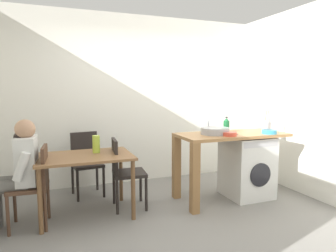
{
  "coord_description": "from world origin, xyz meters",
  "views": [
    {
      "loc": [
        -1.28,
        -3.1,
        1.51
      ],
      "look_at": [
        0.09,
        0.45,
        1.06
      ],
      "focal_mm": 32.39,
      "sensor_mm": 36.0,
      "label": 1
    }
  ],
  "objects": [
    {
      "name": "chair_spare_by_wall",
      "position": [
        -0.84,
        1.32,
        0.51
      ],
      "size": [
        0.44,
        0.44,
        0.9
      ],
      "rotation": [
        0.0,
        0.0,
        3.26
      ],
      "color": "black",
      "rests_on": "ground_plane"
    },
    {
      "name": "washing_machine",
      "position": [
        1.28,
        0.41,
        0.43
      ],
      "size": [
        0.6,
        0.61,
        0.86
      ],
      "color": "silver",
      "rests_on": "ground_plane"
    },
    {
      "name": "chair_opposite",
      "position": [
        -0.46,
        0.61,
        0.51
      ],
      "size": [
        0.43,
        0.43,
        0.9
      ],
      "rotation": [
        0.0,
        0.0,
        -1.66
      ],
      "color": "black",
      "rests_on": "ground_plane"
    },
    {
      "name": "bottle_tall_green",
      "position": [
        1.02,
        0.56,
        1.02
      ],
      "size": [
        0.08,
        0.08,
        0.22
      ],
      "color": "#19592D",
      "rests_on": "kitchen_counter"
    },
    {
      "name": "tap",
      "position": [
        0.75,
        0.6,
        1.06
      ],
      "size": [
        0.02,
        0.02,
        0.28
      ],
      "primitive_type": "cylinder",
      "color": "#B2B2B7",
      "rests_on": "kitchen_counter"
    },
    {
      "name": "sink_basin",
      "position": [
        0.75,
        0.42,
        0.97
      ],
      "size": [
        0.38,
        0.38,
        0.09
      ],
      "primitive_type": "cylinder",
      "color": "#9EA0A5",
      "rests_on": "kitchen_counter"
    },
    {
      "name": "colander",
      "position": [
        1.47,
        0.2,
        0.95
      ],
      "size": [
        0.2,
        0.2,
        0.06
      ],
      "color": "teal",
      "rests_on": "kitchen_counter"
    },
    {
      "name": "vase",
      "position": [
        -0.78,
        0.65,
        0.85
      ],
      "size": [
        0.09,
        0.09,
        0.22
      ],
      "primitive_type": "cylinder",
      "color": "#A8C63D",
      "rests_on": "dining_table"
    },
    {
      "name": "mixing_bowl",
      "position": [
        0.86,
        0.22,
        0.95
      ],
      "size": [
        0.18,
        0.18,
        0.05
      ],
      "color": "#D84C38",
      "rests_on": "kitchen_counter"
    },
    {
      "name": "chair_person_seat",
      "position": [
        -1.48,
        0.44,
        0.51
      ],
      "size": [
        0.43,
        0.43,
        0.9
      ],
      "rotation": [
        0.0,
        0.0,
        1.49
      ],
      "color": "#4C3323",
      "rests_on": "ground_plane"
    },
    {
      "name": "wall_counter_side",
      "position": [
        2.15,
        0.0,
        1.35
      ],
      "size": [
        0.1,
        3.8,
        2.7
      ],
      "primitive_type": "cube",
      "color": "silver",
      "rests_on": "ground_plane"
    },
    {
      "name": "dining_table",
      "position": [
        -0.93,
        0.55,
        0.64
      ],
      "size": [
        1.1,
        0.76,
        0.74
      ],
      "color": "brown",
      "rests_on": "ground_plane"
    },
    {
      "name": "seated_person",
      "position": [
        -1.64,
        0.46,
        0.67
      ],
      "size": [
        0.52,
        0.52,
        1.2
      ],
      "rotation": [
        0.0,
        0.0,
        1.49
      ],
      "color": "#595651",
      "rests_on": "ground_plane"
    },
    {
      "name": "wall_back",
      "position": [
        0.0,
        1.75,
        1.35
      ],
      "size": [
        4.6,
        0.1,
        2.7
      ],
      "primitive_type": "cube",
      "color": "silver",
      "rests_on": "ground_plane"
    },
    {
      "name": "scissors",
      "position": [
        0.97,
        0.32,
        0.92
      ],
      "size": [
        0.15,
        0.06,
        0.01
      ],
      "color": "#B2B2B7",
      "rests_on": "kitchen_counter"
    },
    {
      "name": "kitchen_counter",
      "position": [
        0.81,
        0.42,
        0.76
      ],
      "size": [
        1.5,
        0.68,
        0.92
      ],
      "color": "#9E7042",
      "rests_on": "ground_plane"
    },
    {
      "name": "ground_plane",
      "position": [
        0.0,
        0.0,
        0.0
      ],
      "size": [
        5.46,
        5.46,
        0.0
      ],
      "primitive_type": "plane",
      "color": "slate"
    },
    {
      "name": "utensil_crock",
      "position": [
        1.65,
        0.47,
        0.99
      ],
      "size": [
        0.11,
        0.11,
        0.3
      ],
      "color": "gray",
      "rests_on": "kitchen_counter"
    }
  ]
}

